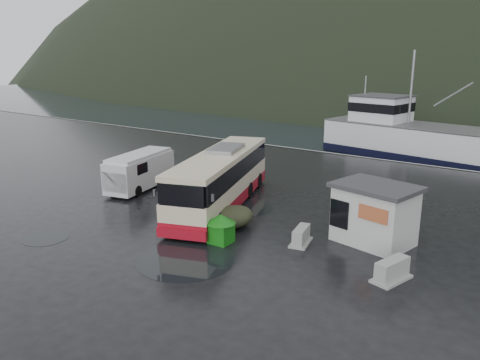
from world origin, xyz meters
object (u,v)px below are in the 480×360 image
Objects in this scene: white_van at (141,188)px; jersey_barrier_c at (391,280)px; ticket_kiosk at (372,242)px; waste_bin_left at (210,218)px; fishing_trawler at (436,147)px; waste_bin_right at (221,242)px; jersey_barrier_b at (301,243)px; dome_tent at (232,227)px; coach_bus at (221,206)px; jersey_barrier_a at (219,222)px.

jersey_barrier_c is (18.16, -3.36, 0.00)m from white_van.
ticket_kiosk is 2.08× the size of jersey_barrier_c.
waste_bin_left is 29.46m from fishing_trawler.
waste_bin_right is 31.57m from fishing_trawler.
jersey_barrier_c is (4.75, -1.21, 0.00)m from jersey_barrier_b.
waste_bin_left is at bearing -156.35° from ticket_kiosk.
ticket_kiosk is at bearing -14.01° from white_van.
waste_bin_left is at bearing 167.67° from dome_tent.
waste_bin_left is at bearing -90.50° from fishing_trawler.
coach_bus reaches higher than jersey_barrier_c.
waste_bin_right reaches higher than dome_tent.
jersey_barrier_a is at bearing -27.73° from white_van.
white_van reaches higher than jersey_barrier_a.
white_van is 1.58× the size of ticket_kiosk.
jersey_barrier_c is (10.60, -1.49, 0.00)m from waste_bin_left.
jersey_barrier_c is 0.07× the size of fishing_trawler.
white_van is 8.60m from jersey_barrier_a.
ticket_kiosk is (6.76, 2.24, 0.00)m from dome_tent.
jersey_barrier_c is 31.10m from fishing_trawler.
white_van reaches higher than jersey_barrier_c.
white_van is 29.89m from fishing_trawler.
ticket_kiosk reaches higher than dome_tent.
jersey_barrier_c is at bearing -70.37° from fishing_trawler.
waste_bin_right is 7.28m from ticket_kiosk.
waste_bin_right reaches higher than jersey_barrier_c.
jersey_barrier_a is (8.36, -2.05, 0.00)m from white_van.
fishing_trawler reaches higher than jersey_barrier_c.
coach_bus is at bearing 111.99° from waste_bin_left.
fishing_trawler reaches higher than waste_bin_right.
coach_bus is 2.25m from waste_bin_left.
jersey_barrier_c is at bearing -7.63° from jersey_barrier_a.
coach_bus is 3.64m from dome_tent.
jersey_barrier_a is at bearing -88.91° from fishing_trawler.
dome_tent is 29.62m from fishing_trawler.
coach_bus is at bearing -12.06° from white_van.
ticket_kiosk reaches higher than jersey_barrier_b.
coach_bus is 7.10m from jersey_barrier_b.
coach_bus is 2.80m from jersey_barrier_a.
waste_bin_left is (0.84, -2.09, 0.00)m from coach_bus.
fishing_trawler is at bearing 86.08° from waste_bin_right.
waste_bin_right is at bearing -145.90° from jersey_barrier_b.
white_van is at bearing 162.16° from coach_bus.
ticket_kiosk is 8.03m from jersey_barrier_a.
dome_tent is (1.81, -0.40, 0.00)m from waste_bin_left.
white_van is 2.16× the size of dome_tent.
jersey_barrier_a reaches higher than jersey_barrier_b.
dome_tent is (9.37, -2.27, 0.00)m from white_van.
ticket_kiosk reaches higher than waste_bin_right.
waste_bin_right is 3.82m from jersey_barrier_b.
dome_tent is (2.65, -2.49, 0.00)m from coach_bus.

